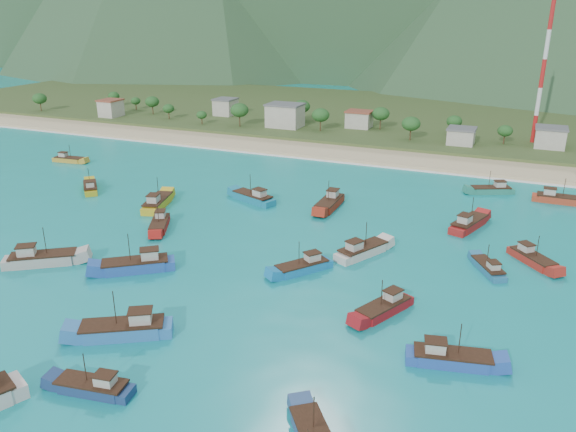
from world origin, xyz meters
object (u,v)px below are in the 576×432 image
at_px(boat_1, 558,200).
at_px(boat_22, 69,160).
at_px(boat_6, 450,359).
at_px(boat_26, 488,269).
at_px(radio_tower, 545,59).
at_px(boat_12, 125,330).
at_px(boat_2, 137,266).
at_px(boat_8, 330,204).
at_px(boat_3, 253,198).
at_px(boat_23, 303,268).
at_px(boat_11, 158,203).
at_px(boat_16, 42,260).
at_px(boat_9, 90,188).
at_px(boat_28, 93,388).
at_px(boat_4, 469,224).
at_px(boat_19, 362,251).
at_px(boat_25, 532,259).
at_px(boat_0, 384,309).
at_px(boat_15, 160,225).
at_px(boat_13, 491,190).

height_order(boat_1, boat_22, boat_1).
height_order(boat_6, boat_26, boat_6).
distance_m(radio_tower, boat_12, 141.13).
distance_m(boat_2, boat_26, 55.66).
xyz_separation_m(boat_8, boat_12, (-8.07, -56.57, 0.06)).
relative_size(boat_3, boat_23, 1.19).
height_order(boat_6, boat_11, boat_11).
height_order(boat_16, boat_23, boat_16).
bearing_deg(boat_8, boat_9, 10.44).
bearing_deg(boat_11, boat_9, 155.38).
height_order(boat_9, boat_26, boat_9).
height_order(boat_3, boat_11, boat_11).
distance_m(boat_2, boat_28, 30.23).
relative_size(boat_1, boat_11, 0.87).
bearing_deg(boat_4, boat_16, -126.30).
relative_size(boat_19, boat_25, 1.22).
relative_size(radio_tower, boat_4, 4.27).
relative_size(boat_11, boat_22, 1.29).
xyz_separation_m(boat_0, boat_23, (-14.96, 7.70, -0.00)).
bearing_deg(boat_2, boat_11, -7.19).
bearing_deg(boat_1, boat_19, -35.75).
relative_size(boat_11, boat_16, 1.03).
height_order(boat_22, boat_28, same).
bearing_deg(boat_1, boat_22, -82.83).
xyz_separation_m(boat_16, boat_25, (73.49, 31.62, -0.24)).
bearing_deg(boat_8, boat_6, 123.09).
xyz_separation_m(boat_0, boat_15, (-46.82, 14.55, -0.01)).
bearing_deg(boat_6, boat_23, -135.20).
distance_m(boat_1, boat_25, 35.15).
bearing_deg(boat_0, boat_2, 28.73).
xyz_separation_m(boat_19, boat_22, (-89.90, 28.30, -0.18)).
xyz_separation_m(boat_2, boat_9, (-35.58, 30.00, -0.23)).
xyz_separation_m(boat_6, boat_11, (-64.20, 32.94, 0.12)).
distance_m(boat_11, boat_16, 30.74).
xyz_separation_m(boat_4, boat_28, (-32.17, -66.13, -0.21)).
xyz_separation_m(boat_11, boat_15, (7.38, -9.81, -0.18)).
height_order(boat_6, boat_22, boat_6).
relative_size(boat_16, boat_22, 1.26).
xyz_separation_m(boat_12, boat_15, (-17.84, 33.04, -0.22)).
relative_size(boat_22, boat_23, 0.96).
bearing_deg(boat_6, boat_0, -142.72).
bearing_deg(boat_3, boat_9, 121.92).
relative_size(boat_6, boat_9, 1.20).
xyz_separation_m(boat_8, boat_26, (33.01, -19.08, -0.31)).
bearing_deg(boat_25, boat_4, -87.80).
xyz_separation_m(boat_4, boat_23, (-22.12, -29.52, -0.13)).
xyz_separation_m(boat_2, boat_3, (2.05, 37.60, -0.09)).
height_order(boat_4, boat_26, boat_4).
bearing_deg(radio_tower, boat_13, -98.60).
xyz_separation_m(boat_4, boat_25, (11.30, -11.98, -0.16)).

